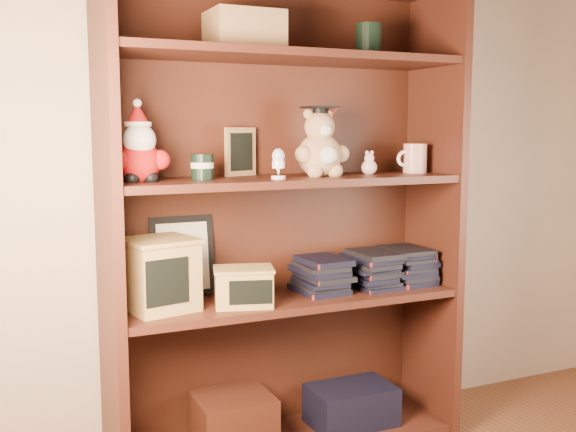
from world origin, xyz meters
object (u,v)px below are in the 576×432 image
Objects in this scene: grad_teddy_bear at (320,149)px; teacher_mug at (414,158)px; bookcase at (281,226)px; treats_box at (160,274)px.

grad_teddy_bear is 2.02× the size of teacher_mug.
bookcase reaches higher than grad_teddy_bear.
teacher_mug is 0.49× the size of treats_box.
bookcase is 6.55× the size of treats_box.
grad_teddy_bear reaches higher than treats_box.
teacher_mug is at bearing -5.78° from bookcase.
teacher_mug is (0.50, -0.05, 0.22)m from bookcase.
teacher_mug is at bearing 0.06° from treats_box.
grad_teddy_bear reaches higher than teacher_mug.
treats_box is at bearing -179.94° from teacher_mug.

